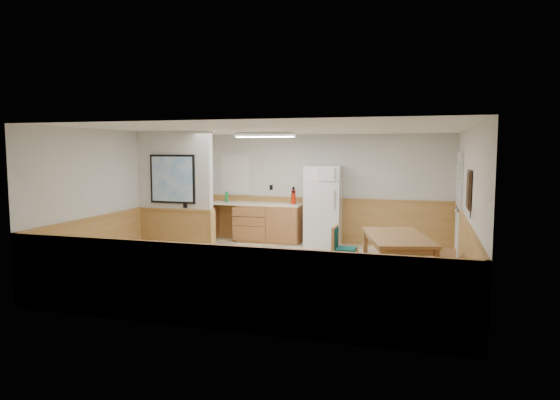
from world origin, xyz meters
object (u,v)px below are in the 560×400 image
(dining_chair, at_px, (340,247))
(fire_extinguisher, at_px, (293,197))
(refrigerator, at_px, (323,206))
(soap_bottle, at_px, (227,197))
(dining_table, at_px, (397,241))
(dining_bench, at_px, (444,264))

(dining_chair, height_order, fire_extinguisher, fire_extinguisher)
(dining_chair, xyz_separation_m, fire_extinguisher, (-1.52, 2.64, 0.58))
(refrigerator, relative_size, fire_extinguisher, 4.47)
(dining_chair, xyz_separation_m, soap_bottle, (-3.18, 2.66, 0.53))
(dining_chair, bearing_deg, soap_bottle, 139.25)
(refrigerator, xyz_separation_m, soap_bottle, (-2.37, 0.06, 0.13))
(dining_chair, distance_m, fire_extinguisher, 3.10)
(dining_table, height_order, dining_chair, dining_chair)
(refrigerator, bearing_deg, soap_bottle, 176.12)
(soap_bottle, bearing_deg, fire_extinguisher, -0.85)
(refrigerator, height_order, dining_chair, refrigerator)
(dining_bench, bearing_deg, soap_bottle, 153.39)
(dining_bench, bearing_deg, dining_table, 176.90)
(dining_table, height_order, soap_bottle, soap_bottle)
(dining_chair, height_order, soap_bottle, soap_bottle)
(dining_bench, xyz_separation_m, fire_extinguisher, (-3.23, 2.79, 0.73))
(dining_chair, bearing_deg, refrigerator, 106.61)
(dining_table, relative_size, soap_bottle, 8.16)
(dining_bench, bearing_deg, dining_chair, 178.12)
(dining_table, height_order, dining_bench, dining_table)
(fire_extinguisher, distance_m, soap_bottle, 1.66)
(refrigerator, height_order, soap_bottle, refrigerator)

